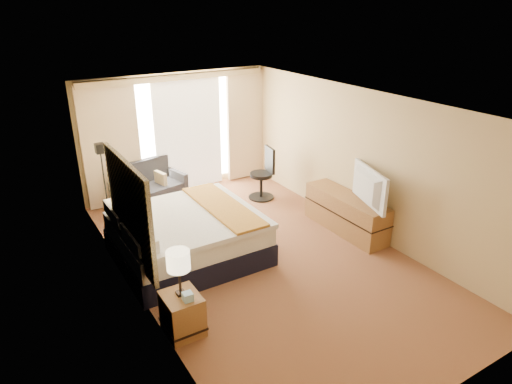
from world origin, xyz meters
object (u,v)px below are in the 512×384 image
nightstand_left (182,314)px  bed (187,236)px  nightstand_right (125,235)px  lamp_right (121,195)px  television (363,187)px  loveseat (149,191)px  desk_chair (264,176)px  floor_lamp (103,170)px  media_dresser (346,213)px  lamp_left (178,261)px

nightstand_left → bed: (0.81, 1.69, 0.12)m
nightstand_right → lamp_right: 0.76m
television → loveseat: bearing=55.0°
television → nightstand_right: bearing=80.4°
nightstand_right → bed: 1.15m
desk_chair → floor_lamp: bearing=-173.3°
nightstand_right → television: (3.65, -1.87, 0.75)m
nightstand_left → lamp_right: size_ratio=0.88×
nightstand_left → desk_chair: desk_chair is taller
nightstand_left → bed: 1.88m
lamp_right → desk_chair: bearing=12.4°
loveseat → television: 4.43m
nightstand_left → desk_chair: (3.23, 3.14, 0.23)m
nightstand_right → bed: size_ratio=0.25×
lamp_right → television: television is taller
media_dresser → floor_lamp: floor_lamp is taller
floor_lamp → desk_chair: bearing=-3.7°
nightstand_left → lamp_left: size_ratio=0.88×
media_dresser → desk_chair: bearing=102.7°
loveseat → bed: bearing=-107.6°
lamp_right → television: size_ratio=0.55×
lamp_left → lamp_right: (-0.00, 2.40, 0.00)m
bed → loveseat: (0.18, 2.40, -0.10)m
nightstand_right → desk_chair: bearing=11.2°
bed → lamp_left: bearing=-115.7°
desk_chair → loveseat: bearing=167.3°
nightstand_left → television: (3.65, 0.63, 0.75)m
nightstand_right → loveseat: (0.99, 1.59, 0.02)m
desk_chair → lamp_left: bearing=-125.6°
floor_lamp → lamp_left: floor_lamp is taller
nightstand_left → nightstand_right: (0.00, 2.50, 0.00)m
desk_chair → lamp_right: lamp_right is taller
nightstand_left → nightstand_right: size_ratio=1.00×
media_dresser → desk_chair: desk_chair is taller
nightstand_left → lamp_right: 2.55m
floor_lamp → lamp_right: size_ratio=2.68×
bed → television: 3.10m
floor_lamp → desk_chair: size_ratio=1.50×
nightstand_right → floor_lamp: floor_lamp is taller
lamp_right → media_dresser: bearing=-20.5°
media_dresser → lamp_right: bearing=159.5°
nightstand_right → loveseat: loveseat is taller
television → floor_lamp: bearing=71.0°
television → media_dresser: bearing=10.8°
bed → floor_lamp: bearing=116.8°
bed → lamp_left: size_ratio=3.60×
desk_chair → television: 2.60m
nightstand_right → television: size_ratio=0.48×
floor_lamp → lamp_left: bearing=-89.3°
media_dresser → loveseat: loveseat is taller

